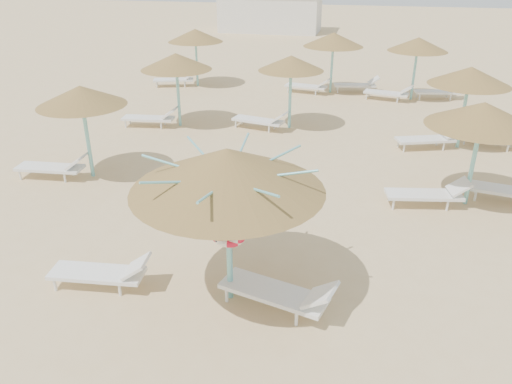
# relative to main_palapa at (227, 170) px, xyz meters

# --- Properties ---
(ground) EXTENTS (120.00, 120.00, 0.00)m
(ground) POSITION_rel_main_palapa_xyz_m (-0.21, 0.13, -2.60)
(ground) COLOR tan
(ground) RESTS_ON ground
(main_palapa) EXTENTS (3.34, 3.34, 2.99)m
(main_palapa) POSITION_rel_main_palapa_xyz_m (0.00, 0.00, 0.00)
(main_palapa) COLOR #74C7CA
(main_palapa) RESTS_ON ground
(lounger_main_a) EXTENTS (2.00, 0.78, 0.71)m
(lounger_main_a) POSITION_rel_main_palapa_xyz_m (-2.46, -0.23, -2.26)
(lounger_main_a) COLOR white
(lounger_main_a) RESTS_ON ground
(lounger_main_b) EXTENTS (2.22, 1.17, 0.77)m
(lounger_main_b) POSITION_rel_main_palapa_xyz_m (0.98, -0.16, -2.23)
(lounger_main_b) COLOR white
(lounger_main_b) RESTS_ON ground
(palapa_field) EXTENTS (18.57, 13.86, 2.69)m
(palapa_field) POSITION_rel_main_palapa_xyz_m (0.75, 10.41, -0.31)
(palapa_field) COLOR #74C7CA
(palapa_field) RESTS_ON ground
(service_hut) EXTENTS (8.40, 4.40, 3.25)m
(service_hut) POSITION_rel_main_palapa_xyz_m (-6.21, 35.13, -0.96)
(service_hut) COLOR silver
(service_hut) RESTS_ON ground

